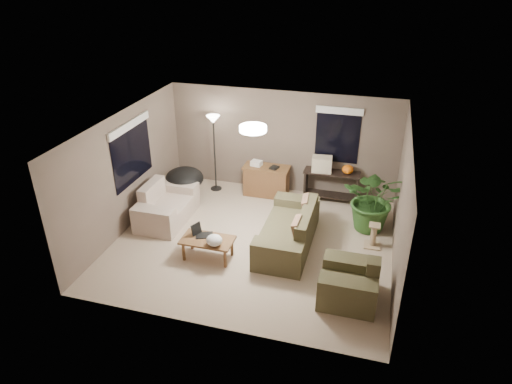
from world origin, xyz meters
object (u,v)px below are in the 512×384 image
(main_sofa, at_px, (290,232))
(desk, at_px, (266,181))
(cat_scratching_post, at_px, (373,237))
(armchair, at_px, (350,284))
(coffee_table, at_px, (207,242))
(papasan_chair, at_px, (185,182))
(floor_lamp, at_px, (214,128))
(loveseat, at_px, (166,207))
(console_table, at_px, (331,184))
(houseplant, at_px, (374,206))

(main_sofa, distance_m, desk, 2.23)
(desk, bearing_deg, cat_scratching_post, -31.10)
(armchair, bearing_deg, coffee_table, 170.62)
(main_sofa, height_order, papasan_chair, main_sofa)
(floor_lamp, bearing_deg, loveseat, -107.79)
(armchair, relative_size, floor_lamp, 0.52)
(console_table, xyz_separation_m, houseplant, (1.02, -1.03, 0.12))
(loveseat, distance_m, desk, 2.53)
(armchair, distance_m, houseplant, 2.43)
(papasan_chair, bearing_deg, armchair, -31.80)
(desk, xyz_separation_m, console_table, (1.54, 0.12, 0.06))
(floor_lamp, bearing_deg, armchair, -42.15)
(loveseat, relative_size, floor_lamp, 0.84)
(coffee_table, bearing_deg, main_sofa, 31.39)
(desk, bearing_deg, papasan_chair, -157.44)
(main_sofa, xyz_separation_m, loveseat, (-2.84, 0.25, 0.00))
(main_sofa, bearing_deg, loveseat, 174.97)
(floor_lamp, xyz_separation_m, cat_scratching_post, (3.92, -1.55, -1.38))
(main_sofa, xyz_separation_m, houseplant, (1.56, 1.08, 0.26))
(armchair, height_order, coffee_table, armchair)
(main_sofa, bearing_deg, desk, 116.85)
(loveseat, bearing_deg, console_table, 28.78)
(main_sofa, xyz_separation_m, console_table, (0.54, 2.11, 0.14))
(console_table, height_order, houseplant, houseplant)
(houseplant, bearing_deg, coffee_table, -146.82)
(desk, bearing_deg, houseplant, -19.43)
(main_sofa, height_order, floor_lamp, floor_lamp)
(armchair, xyz_separation_m, floor_lamp, (-3.61, 3.27, 1.30))
(loveseat, bearing_deg, armchair, -20.73)
(papasan_chair, bearing_deg, cat_scratching_post, -10.66)
(main_sofa, bearing_deg, console_table, 75.61)
(cat_scratching_post, bearing_deg, coffee_table, -157.40)
(cat_scratching_post, bearing_deg, desk, 148.90)
(papasan_chair, bearing_deg, desk, 22.56)
(papasan_chair, bearing_deg, main_sofa, -23.71)
(main_sofa, relative_size, coffee_table, 2.20)
(armchair, relative_size, console_table, 0.77)
(floor_lamp, distance_m, cat_scratching_post, 4.43)
(houseplant, bearing_deg, armchair, -95.87)
(desk, height_order, console_table, same)
(armchair, distance_m, cat_scratching_post, 1.75)
(console_table, bearing_deg, armchair, -77.35)
(papasan_chair, xyz_separation_m, floor_lamp, (0.51, 0.71, 1.13))
(papasan_chair, relative_size, houseplant, 0.83)
(console_table, relative_size, houseplant, 0.92)
(main_sofa, bearing_deg, cat_scratching_post, 13.82)
(armchair, bearing_deg, main_sofa, 134.77)
(main_sofa, relative_size, loveseat, 1.38)
(coffee_table, relative_size, papasan_chair, 0.85)
(desk, distance_m, houseplant, 2.72)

